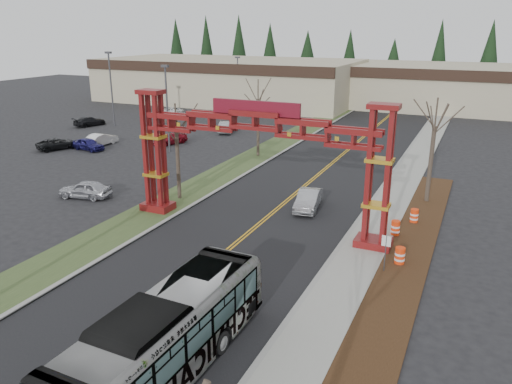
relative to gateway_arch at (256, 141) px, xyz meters
The scene contains 32 objects.
road 9.20m from the gateway_arch, 90.00° to the left, with size 12.00×110.00×0.02m, color black.
lane_line_left 9.19m from the gateway_arch, 90.98° to the left, with size 0.12×100.00×0.01m, color gold.
lane_line_right 9.19m from the gateway_arch, 89.02° to the left, with size 0.12×100.00×0.01m, color gold.
curb_right 11.03m from the gateway_arch, 48.70° to the left, with size 0.30×110.00×0.15m, color gray.
sidewalk_right 11.90m from the gateway_arch, 42.65° to the left, with size 2.60×110.00×0.14m, color gray.
landscape_strip 14.25m from the gateway_arch, 38.11° to the right, with size 2.60×50.00×0.12m, color #311E10.
grass_median 12.18m from the gateway_arch, 138.81° to the left, with size 4.00×110.00×0.08m, color #344A25.
curb_left 11.03m from the gateway_arch, 131.30° to the left, with size 0.30×110.00×0.15m, color gray.
gateway_arch is the anchor object (origin of this frame).
retail_building_west 61.78m from the gateway_arch, 119.07° to the left, with size 46.00×22.30×7.50m.
retail_building_east 62.80m from the gateway_arch, 80.83° to the left, with size 38.00×20.30×7.00m.
conifer_treeline 74.00m from the gateway_arch, 89.81° to the left, with size 116.10×5.60×13.00m.
transit_bus 16.35m from the gateway_arch, 78.52° to the right, with size 2.79×11.94×3.33m, color #ACAFB4.
silver_sedan 7.51m from the gateway_arch, 67.09° to the left, with size 1.51×4.34×1.43m, color #A5A8AD.
parked_car_near_a 15.87m from the gateway_arch, behind, with size 1.68×4.17×1.42m, color #B3B3BB.
parked_car_near_b 31.03m from the gateway_arch, 150.29° to the left, with size 1.49×4.28×1.41m, color white.
parked_car_near_c 32.35m from the gateway_arch, 158.50° to the left, with size 2.07×4.48×1.25m, color black.
parked_car_mid_a 27.88m from the gateway_arch, 135.92° to the left, with size 1.75×4.30×1.25m, color maroon.
parked_car_mid_b 29.63m from the gateway_arch, 154.05° to the left, with size 1.58×3.94×1.34m, color navy.
parked_car_far_a 32.95m from the gateway_arch, 121.24° to the left, with size 1.57×4.49×1.48m, color #A1A6A9.
parked_car_far_b 48.02m from the gateway_arch, 130.72° to the left, with size 2.08×4.52×1.25m, color white.
parked_car_far_c 43.66m from the gateway_arch, 146.49° to the left, with size 1.81×4.46×1.29m, color black.
bare_tree_median_mid 8.53m from the gateway_arch, 159.86° to the left, with size 3.02×3.02×7.57m.
bare_tree_median_far 19.80m from the gateway_arch, 113.83° to the left, with size 2.99×2.99×7.99m.
bare_tree_right_far 14.30m from the gateway_arch, 45.64° to the left, with size 3.24×3.24×8.10m.
light_pole_near 23.81m from the gateway_arch, 137.98° to the left, with size 0.80×0.40×9.26m.
light_pole_mid 41.46m from the gateway_arch, 142.56° to the left, with size 0.86×0.43×9.95m.
light_pole_far 48.95m from the gateway_arch, 117.89° to the left, with size 0.75×0.37×8.64m.
street_sign 10.69m from the gateway_arch, 18.41° to the right, with size 0.51×0.07×2.22m.
barrel_south 11.41m from the gateway_arch, 10.02° to the right, with size 0.58×0.58×1.08m.
barrel_mid 10.71m from the gateway_arch, 14.80° to the left, with size 0.58×0.58×1.08m.
barrel_north 12.32m from the gateway_arch, 28.22° to the left, with size 0.56×0.56×1.04m.
Camera 1 is at (13.14, -10.72, 13.00)m, focal length 35.00 mm.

